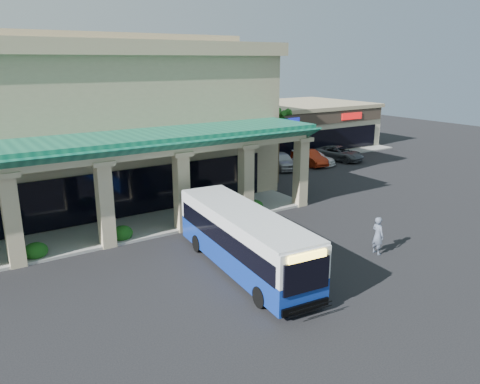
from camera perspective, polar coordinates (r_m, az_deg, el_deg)
ground at (r=25.37m, az=4.52°, el=-6.78°), size 110.00×110.00×0.00m
main_building at (r=35.25m, az=-22.75°, el=8.00°), size 30.80×14.80×11.35m
arcade at (r=26.92m, az=-18.26°, el=0.20°), size 30.00×6.20×5.70m
strip_mall at (r=53.92m, az=4.10°, el=8.02°), size 22.50×12.50×4.90m
palm_0 at (r=37.88m, az=4.62°, el=5.99°), size 2.40×2.40×6.60m
palm_1 at (r=40.90m, az=3.13°, el=6.18°), size 2.40×2.40×5.80m
broadleaf_tree at (r=44.01m, az=-2.88°, el=6.22°), size 2.60×2.60×4.81m
transit_bus at (r=22.23m, az=0.47°, el=-6.00°), size 3.42×10.68×2.93m
pedestrian at (r=25.23m, az=16.45°, el=-5.10°), size 0.55×0.77×2.00m
car_silver at (r=43.42m, az=5.13°, el=3.83°), size 3.12×4.81×1.52m
car_white at (r=45.29m, az=8.45°, el=4.17°), size 2.06×4.53×1.44m
car_red at (r=45.75m, az=9.02°, el=4.16°), size 2.73×4.68×1.27m
car_gray at (r=47.97m, az=11.91°, el=4.64°), size 3.63×5.60×1.43m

